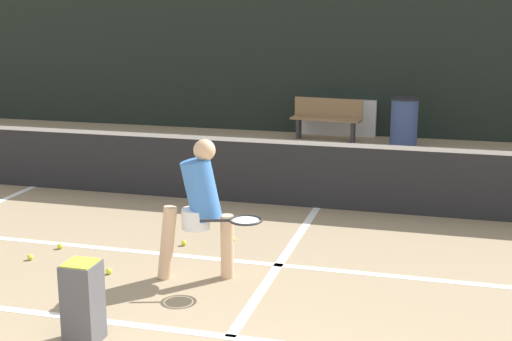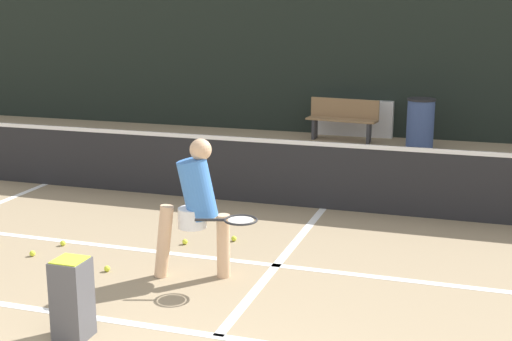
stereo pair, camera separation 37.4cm
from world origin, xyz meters
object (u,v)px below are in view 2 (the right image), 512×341
Objects in this scene: courtside_bench at (343,118)px; trash_bin at (420,123)px; parked_car at (370,98)px; player_practicing at (197,203)px; ball_hopper at (72,297)px.

trash_bin is (1.62, -0.32, 0.03)m from courtside_bench.
trash_bin is 3.39m from parked_car.
player_practicing reaches higher than courtside_bench.
player_practicing is 10.80m from parked_car.
courtside_bench is 1.65m from trash_bin.
parked_car is at bearing 87.51° from ball_hopper.
player_practicing is 8.08m from courtside_bench.
ball_hopper is at bearing -92.49° from parked_car.
ball_hopper is 9.59m from trash_bin.
ball_hopper is 0.15× the size of parked_car.
ball_hopper is at bearing -85.65° from courtside_bench.
courtside_bench is (-0.07, 8.08, -0.34)m from player_practicing.
player_practicing is 2.08× the size of ball_hopper.
courtside_bench reaches higher than ball_hopper.
courtside_bench is 2.73m from parked_car.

